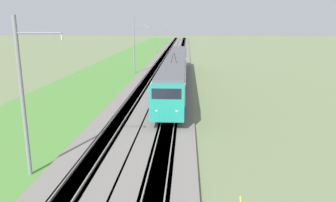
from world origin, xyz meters
The scene contains 10 objects.
ballast_main centered at (50.00, 0.00, 0.15)m, with size 240.00×4.40×0.30m.
ballast_adjacent centered at (50.00, -4.27, 0.15)m, with size 240.00×4.40×0.30m.
track_main centered at (50.00, 0.00, 0.16)m, with size 240.00×1.57×0.45m.
track_adjacent centered at (50.00, -4.27, 0.16)m, with size 240.00×1.57×0.45m.
grass_verge centered at (50.00, 6.99, 0.06)m, with size 240.00×12.69×0.12m.
passenger_train centered at (35.97, -4.27, 2.35)m, with size 39.91×2.84×5.03m.
catenary_mast_near centered at (8.41, 2.92, 4.57)m, with size 0.22×2.56×8.85m.
catenary_mast_mid centered at (45.88, 2.92, 4.55)m, with size 0.22×2.56×8.81m.
catenary_mast_far centered at (83.34, 2.91, 4.38)m, with size 0.22×2.56×8.47m.
catenary_mast_distant centered at (120.81, 2.91, 4.36)m, with size 0.22×2.56×8.44m.
Camera 1 is at (-8.10, -5.77, 8.49)m, focal length 35.00 mm.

